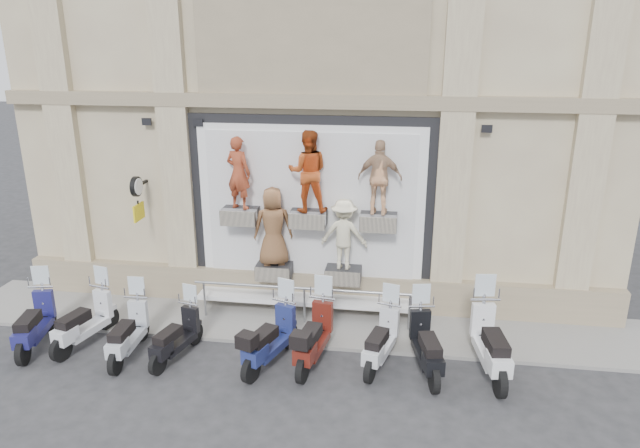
{
  "coord_description": "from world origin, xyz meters",
  "views": [
    {
      "loc": [
        1.99,
        -9.27,
        6.11
      ],
      "look_at": [
        0.36,
        1.9,
        2.44
      ],
      "focal_mm": 32.0,
      "sensor_mm": 36.0,
      "label": 1
    }
  ],
  "objects_px": {
    "clock_sign_bracket": "(137,193)",
    "scooter_c": "(127,323)",
    "scooter_a": "(33,313)",
    "scooter_f": "(314,326)",
    "scooter_g": "(381,331)",
    "scooter_i": "(492,332)",
    "scooter_b": "(83,311)",
    "scooter_d": "(175,327)",
    "scooter_h": "(427,335)",
    "scooter_e": "(270,328)",
    "guard_rail": "(304,306)"
  },
  "relations": [
    {
      "from": "clock_sign_bracket",
      "to": "scooter_c",
      "type": "bearing_deg",
      "value": -74.35
    },
    {
      "from": "scooter_a",
      "to": "scooter_f",
      "type": "height_order",
      "value": "scooter_f"
    },
    {
      "from": "clock_sign_bracket",
      "to": "scooter_c",
      "type": "relative_size",
      "value": 0.56
    },
    {
      "from": "scooter_g",
      "to": "scooter_i",
      "type": "height_order",
      "value": "scooter_i"
    },
    {
      "from": "scooter_a",
      "to": "scooter_i",
      "type": "height_order",
      "value": "scooter_i"
    },
    {
      "from": "scooter_b",
      "to": "scooter_c",
      "type": "bearing_deg",
      "value": -1.69
    },
    {
      "from": "scooter_d",
      "to": "scooter_h",
      "type": "height_order",
      "value": "scooter_h"
    },
    {
      "from": "scooter_a",
      "to": "scooter_h",
      "type": "bearing_deg",
      "value": -11.15
    },
    {
      "from": "scooter_g",
      "to": "clock_sign_bracket",
      "type": "bearing_deg",
      "value": 176.64
    },
    {
      "from": "scooter_e",
      "to": "scooter_h",
      "type": "height_order",
      "value": "scooter_e"
    },
    {
      "from": "scooter_d",
      "to": "scooter_h",
      "type": "xyz_separation_m",
      "value": [
        4.9,
        0.25,
        0.08
      ]
    },
    {
      "from": "scooter_c",
      "to": "scooter_h",
      "type": "height_order",
      "value": "scooter_h"
    },
    {
      "from": "scooter_c",
      "to": "scooter_h",
      "type": "distance_m",
      "value": 5.89
    },
    {
      "from": "clock_sign_bracket",
      "to": "scooter_g",
      "type": "relative_size",
      "value": 0.56
    },
    {
      "from": "scooter_a",
      "to": "scooter_d",
      "type": "bearing_deg",
      "value": -13.23
    },
    {
      "from": "scooter_e",
      "to": "scooter_i",
      "type": "xyz_separation_m",
      "value": [
        4.2,
        0.31,
        0.08
      ]
    },
    {
      "from": "guard_rail",
      "to": "scooter_b",
      "type": "relative_size",
      "value": 2.69
    },
    {
      "from": "scooter_b",
      "to": "scooter_f",
      "type": "bearing_deg",
      "value": 13.46
    },
    {
      "from": "guard_rail",
      "to": "scooter_d",
      "type": "bearing_deg",
      "value": -142.94
    },
    {
      "from": "scooter_f",
      "to": "scooter_h",
      "type": "xyz_separation_m",
      "value": [
        2.17,
        0.0,
        -0.03
      ]
    },
    {
      "from": "scooter_c",
      "to": "scooter_f",
      "type": "relative_size",
      "value": 0.92
    },
    {
      "from": "scooter_d",
      "to": "scooter_g",
      "type": "height_order",
      "value": "scooter_g"
    },
    {
      "from": "clock_sign_bracket",
      "to": "scooter_h",
      "type": "distance_m",
      "value": 7.09
    },
    {
      "from": "scooter_i",
      "to": "scooter_f",
      "type": "bearing_deg",
      "value": 175.42
    },
    {
      "from": "scooter_g",
      "to": "scooter_e",
      "type": "bearing_deg",
      "value": -157.64
    },
    {
      "from": "scooter_d",
      "to": "scooter_c",
      "type": "bearing_deg",
      "value": -163.24
    },
    {
      "from": "scooter_f",
      "to": "scooter_g",
      "type": "height_order",
      "value": "scooter_f"
    },
    {
      "from": "clock_sign_bracket",
      "to": "scooter_c",
      "type": "height_order",
      "value": "clock_sign_bracket"
    },
    {
      "from": "scooter_h",
      "to": "scooter_g",
      "type": "bearing_deg",
      "value": 161.17
    },
    {
      "from": "clock_sign_bracket",
      "to": "scooter_d",
      "type": "xyz_separation_m",
      "value": [
        1.61,
        -2.2,
        -2.11
      ]
    },
    {
      "from": "clock_sign_bracket",
      "to": "guard_rail",
      "type": "bearing_deg",
      "value": -6.84
    },
    {
      "from": "scooter_a",
      "to": "scooter_f",
      "type": "bearing_deg",
      "value": -10.57
    },
    {
      "from": "guard_rail",
      "to": "scooter_a",
      "type": "distance_m",
      "value": 5.62
    },
    {
      "from": "scooter_b",
      "to": "scooter_h",
      "type": "bearing_deg",
      "value": 13.49
    },
    {
      "from": "clock_sign_bracket",
      "to": "scooter_a",
      "type": "xyz_separation_m",
      "value": [
        -1.45,
        -2.17,
        -2.03
      ]
    },
    {
      "from": "guard_rail",
      "to": "scooter_c",
      "type": "relative_size",
      "value": 2.78
    },
    {
      "from": "scooter_c",
      "to": "scooter_i",
      "type": "relative_size",
      "value": 0.85
    },
    {
      "from": "scooter_e",
      "to": "clock_sign_bracket",
      "type": "bearing_deg",
      "value": 167.57
    },
    {
      "from": "guard_rail",
      "to": "scooter_b",
      "type": "xyz_separation_m",
      "value": [
        -4.38,
        -1.48,
        0.3
      ]
    },
    {
      "from": "scooter_a",
      "to": "scooter_i",
      "type": "xyz_separation_m",
      "value": [
        9.16,
        0.36,
        0.09
      ]
    },
    {
      "from": "scooter_d",
      "to": "scooter_e",
      "type": "bearing_deg",
      "value": 15.95
    },
    {
      "from": "scooter_b",
      "to": "scooter_d",
      "type": "distance_m",
      "value": 2.1
    },
    {
      "from": "scooter_i",
      "to": "scooter_d",
      "type": "bearing_deg",
      "value": 176.67
    },
    {
      "from": "guard_rail",
      "to": "scooter_d",
      "type": "distance_m",
      "value": 2.88
    },
    {
      "from": "scooter_a",
      "to": "scooter_c",
      "type": "relative_size",
      "value": 1.05
    },
    {
      "from": "scooter_f",
      "to": "scooter_g",
      "type": "distance_m",
      "value": 1.31
    },
    {
      "from": "scooter_b",
      "to": "scooter_d",
      "type": "relative_size",
      "value": 1.11
    },
    {
      "from": "clock_sign_bracket",
      "to": "scooter_c",
      "type": "distance_m",
      "value": 3.11
    },
    {
      "from": "scooter_f",
      "to": "scooter_g",
      "type": "bearing_deg",
      "value": 13.63
    },
    {
      "from": "scooter_d",
      "to": "scooter_i",
      "type": "height_order",
      "value": "scooter_i"
    }
  ]
}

